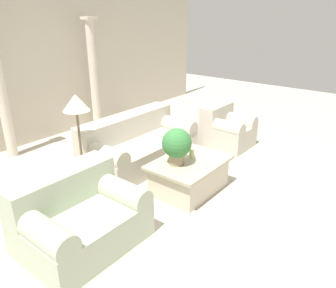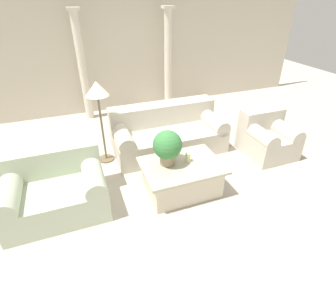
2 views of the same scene
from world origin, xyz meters
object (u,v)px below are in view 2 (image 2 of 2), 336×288
(coffee_table, at_px, (182,177))
(floor_lamp, at_px, (98,95))
(sofa_long, at_px, (167,132))
(loveseat, at_px, (55,186))
(armchair, at_px, (267,136))
(potted_plant, at_px, (167,146))

(coffee_table, relative_size, floor_lamp, 0.80)
(sofa_long, height_order, loveseat, same)
(coffee_table, bearing_deg, sofa_long, 79.23)
(sofa_long, distance_m, armchair, 1.83)
(potted_plant, bearing_deg, armchair, 9.88)
(sofa_long, relative_size, coffee_table, 1.75)
(loveseat, xyz_separation_m, potted_plant, (1.55, -0.20, 0.42))
(armchair, bearing_deg, potted_plant, -170.12)
(sofa_long, bearing_deg, floor_lamp, -179.70)
(loveseat, distance_m, floor_lamp, 1.52)
(loveseat, bearing_deg, armchair, 2.49)
(potted_plant, bearing_deg, floor_lamp, 122.79)
(loveseat, relative_size, potted_plant, 2.48)
(coffee_table, distance_m, potted_plant, 0.56)
(floor_lamp, bearing_deg, coffee_table, -53.27)
(floor_lamp, bearing_deg, armchair, -15.76)
(floor_lamp, bearing_deg, potted_plant, -57.21)
(sofa_long, distance_m, loveseat, 2.19)
(armchair, bearing_deg, loveseat, -177.51)
(potted_plant, bearing_deg, loveseat, 172.51)
(sofa_long, distance_m, floor_lamp, 1.46)
(loveseat, height_order, floor_lamp, floor_lamp)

